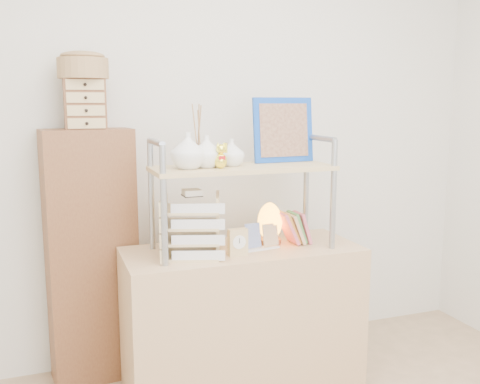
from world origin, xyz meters
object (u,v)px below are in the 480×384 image
object	(u,v)px
desk	(242,318)
cabinet	(92,257)
letter_tray	(192,230)
salt_lamp	(270,223)

from	to	relation	value
desk	cabinet	size ratio (longest dim) A/B	0.89
letter_tray	salt_lamp	world-z (taller)	letter_tray
salt_lamp	desk	bearing A→B (deg)	-164.31
cabinet	salt_lamp	size ratio (longest dim) A/B	6.21
salt_lamp	cabinet	bearing A→B (deg)	159.96
desk	letter_tray	xyz separation A→B (m)	(-0.27, -0.05, 0.51)
letter_tray	salt_lamp	distance (m)	0.45
desk	cabinet	distance (m)	0.86
cabinet	letter_tray	world-z (taller)	cabinet
desk	cabinet	world-z (taller)	cabinet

